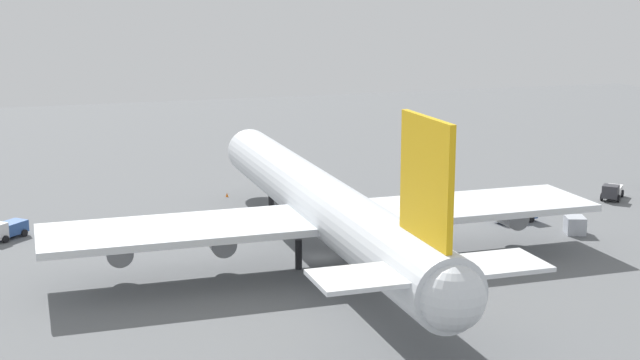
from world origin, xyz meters
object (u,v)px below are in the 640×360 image
safety_cone_nose (227,195)px  cargo_airplane (321,204)px  catering_truck (6,229)px  pushback_tractor (519,213)px  cargo_container_aft (575,225)px  baggage_tug (612,191)px

safety_cone_nose → cargo_airplane: bearing=-173.7°
catering_truck → pushback_tractor: 59.68m
cargo_container_aft → safety_cone_nose: size_ratio=5.53×
catering_truck → pushback_tractor: pushback_tractor is taller
catering_truck → safety_cone_nose: 30.61m
cargo_airplane → baggage_tug: bearing=-73.6°
baggage_tug → pushback_tractor: bearing=109.8°
baggage_tug → safety_cone_nose: (17.26, 48.40, -0.84)m
cargo_airplane → safety_cone_nose: bearing=6.3°
cargo_airplane → pushback_tractor: bearing=-75.8°
baggage_tug → cargo_container_aft: size_ratio=1.66×
cargo_airplane → safety_cone_nose: cargo_airplane is taller
pushback_tractor → cargo_container_aft: 7.52m
cargo_airplane → safety_cone_nose: (30.53, 3.37, -5.60)m
cargo_airplane → pushback_tractor: 28.54m
baggage_tug → pushback_tractor: size_ratio=0.94×
baggage_tug → cargo_container_aft: 19.41m
pushback_tractor → cargo_container_aft: bearing=-153.1°
catering_truck → pushback_tractor: (-11.22, -58.62, -0.00)m
catering_truck → safety_cone_nose: catering_truck is taller
cargo_airplane → cargo_container_aft: cargo_airplane is taller
pushback_tractor → cargo_container_aft: (-6.71, -3.40, -0.13)m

